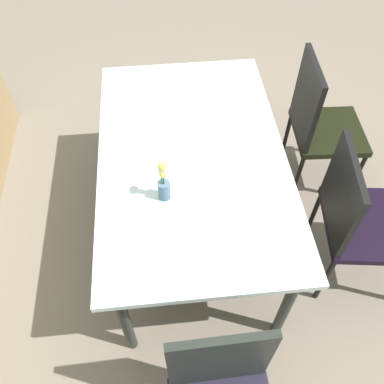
{
  "coord_description": "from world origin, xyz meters",
  "views": [
    {
      "loc": [
        -1.39,
        0.1,
        2.28
      ],
      "look_at": [
        0.07,
        -0.05,
        0.4
      ],
      "focal_mm": 38.42,
      "sensor_mm": 36.0,
      "label": 1
    }
  ],
  "objects_px": {
    "chair_near_left": "(358,216)",
    "chair_near_right": "(319,122)",
    "dining_table": "(192,161)",
    "flower_vase": "(164,183)"
  },
  "relations": [
    {
      "from": "chair_near_left",
      "to": "flower_vase",
      "type": "height_order",
      "value": "flower_vase"
    },
    {
      "from": "chair_near_left",
      "to": "flower_vase",
      "type": "bearing_deg",
      "value": -86.79
    },
    {
      "from": "chair_near_left",
      "to": "chair_near_right",
      "type": "relative_size",
      "value": 0.97
    },
    {
      "from": "dining_table",
      "to": "chair_near_right",
      "type": "relative_size",
      "value": 1.65
    },
    {
      "from": "chair_near_right",
      "to": "flower_vase",
      "type": "height_order",
      "value": "flower_vase"
    },
    {
      "from": "flower_vase",
      "to": "chair_near_right",
      "type": "bearing_deg",
      "value": -57.68
    },
    {
      "from": "dining_table",
      "to": "chair_near_right",
      "type": "bearing_deg",
      "value": -66.53
    },
    {
      "from": "dining_table",
      "to": "chair_near_left",
      "type": "relative_size",
      "value": 1.7
    },
    {
      "from": "chair_near_left",
      "to": "chair_near_right",
      "type": "distance_m",
      "value": 0.71
    },
    {
      "from": "flower_vase",
      "to": "dining_table",
      "type": "bearing_deg",
      "value": -30.78
    }
  ]
}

